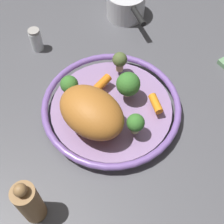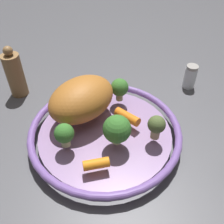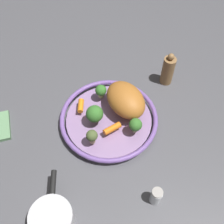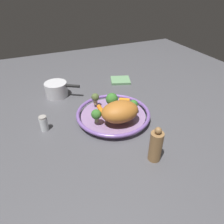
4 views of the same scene
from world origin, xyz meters
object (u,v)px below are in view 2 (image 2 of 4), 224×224
at_px(serving_bowl, 105,133).
at_px(roast_chicken_piece, 82,98).
at_px(broccoli_floret_large, 64,134).
at_px(baby_carrot_near_rim, 96,164).
at_px(broccoli_floret_edge, 117,129).
at_px(broccoli_floret_mid, 120,88).
at_px(broccoli_floret_small, 156,126).
at_px(pepper_mill, 15,74).
at_px(baby_carrot_center, 127,117).
at_px(salt_shaker, 190,77).

height_order(serving_bowl, roast_chicken_piece, roast_chicken_piece).
xyz_separation_m(serving_bowl, broccoli_floret_large, (-0.09, 0.03, 0.05)).
distance_m(baby_carrot_near_rim, broccoli_floret_edge, 0.08).
xyz_separation_m(roast_chicken_piece, broccoli_floret_mid, (0.09, -0.03, -0.01)).
bearing_deg(broccoli_floret_small, pepper_mill, 102.20).
bearing_deg(baby_carrot_near_rim, broccoli_floret_mid, 28.42).
bearing_deg(broccoli_floret_edge, broccoli_floret_mid, 38.37).
bearing_deg(broccoli_floret_large, baby_carrot_center, -18.91).
relative_size(serving_bowl, pepper_mill, 2.37).
height_order(roast_chicken_piece, broccoli_floret_mid, roast_chicken_piece).
height_order(broccoli_floret_small, broccoli_floret_large, broccoli_floret_small).
relative_size(broccoli_floret_edge, salt_shaker, 0.98).
height_order(baby_carrot_near_rim, broccoli_floret_small, broccoli_floret_small).
xyz_separation_m(serving_bowl, baby_carrot_center, (0.05, -0.02, 0.03)).
xyz_separation_m(broccoli_floret_small, broccoli_floret_large, (-0.14, 0.12, -0.00)).
bearing_deg(broccoli_floret_small, roast_chicken_piece, 106.05).
distance_m(baby_carrot_center, salt_shaker, 0.26).
relative_size(roast_chicken_piece, broccoli_floret_edge, 2.39).
relative_size(baby_carrot_center, pepper_mill, 0.43).
relative_size(serving_bowl, baby_carrot_center, 5.51).
bearing_deg(broccoli_floret_mid, pepper_mill, 117.18).
distance_m(baby_carrot_center, broccoli_floret_mid, 0.08).
bearing_deg(broccoli_floret_small, serving_bowl, 117.31).
bearing_deg(broccoli_floret_mid, salt_shaker, -21.11).
relative_size(roast_chicken_piece, baby_carrot_near_rim, 3.24).
relative_size(roast_chicken_piece, broccoli_floret_small, 2.87).
bearing_deg(pepper_mill, baby_carrot_near_rim, -98.74).
bearing_deg(serving_bowl, baby_carrot_center, -22.61).
xyz_separation_m(baby_carrot_center, broccoli_floret_small, (-0.00, -0.08, 0.02)).
bearing_deg(pepper_mill, broccoli_floret_edge, -86.65).
relative_size(serving_bowl, baby_carrot_near_rim, 6.82).
bearing_deg(broccoli_floret_edge, broccoli_floret_large, 135.70).
distance_m(broccoli_floret_mid, broccoli_floret_large, 0.19).
xyz_separation_m(broccoli_floret_mid, pepper_mill, (-0.13, 0.25, -0.01)).
bearing_deg(serving_bowl, broccoli_floret_mid, 22.73).
bearing_deg(pepper_mill, salt_shaker, -44.44).
xyz_separation_m(baby_carrot_near_rim, broccoli_floret_edge, (0.07, 0.01, 0.03)).
height_order(baby_carrot_near_rim, salt_shaker, salt_shaker).
distance_m(baby_carrot_center, pepper_mill, 0.32).
xyz_separation_m(broccoli_floret_small, salt_shaker, (0.26, 0.06, -0.04)).
xyz_separation_m(baby_carrot_near_rim, broccoli_floret_large, (-0.00, 0.09, 0.02)).
distance_m(baby_carrot_center, broccoli_floret_large, 0.15).
bearing_deg(baby_carrot_near_rim, broccoli_floret_edge, 9.58).
bearing_deg(salt_shaker, broccoli_floret_mid, 158.89).
bearing_deg(baby_carrot_center, broccoli_floret_large, 161.09).
bearing_deg(roast_chicken_piece, broccoli_floret_large, -154.65).
xyz_separation_m(broccoli_floret_small, broccoli_floret_edge, (-0.06, 0.05, 0.00)).
distance_m(roast_chicken_piece, broccoli_floret_small, 0.17).
distance_m(serving_bowl, baby_carrot_near_rim, 0.11).
distance_m(serving_bowl, broccoli_floret_edge, 0.07).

